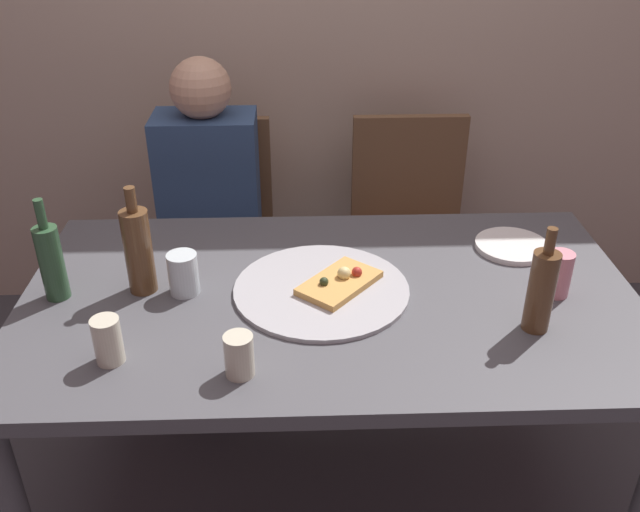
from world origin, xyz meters
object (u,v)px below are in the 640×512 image
at_px(tumbler_far, 239,355).
at_px(chair_right, 410,222).
at_px(tumbler_near, 183,274).
at_px(wine_glass, 108,341).
at_px(wine_bottle, 541,290).
at_px(plate_stack, 512,246).
at_px(beer_bottle, 51,261).
at_px(water_bottle, 138,250).
at_px(dining_table, 330,317).
at_px(pizza_slice_last, 340,282).
at_px(chair_left, 215,225).
at_px(soda_can, 559,274).
at_px(pizza_tray, 321,289).
at_px(guest_in_sweater, 208,213).

xyz_separation_m(tumbler_far, chair_right, (0.57, 1.17, -0.28)).
relative_size(tumbler_near, wine_glass, 1.00).
distance_m(wine_bottle, plate_stack, 0.41).
xyz_separation_m(wine_bottle, beer_bottle, (-1.19, 0.18, -0.00)).
bearing_deg(plate_stack, water_bottle, -169.79).
xyz_separation_m(dining_table, pizza_slice_last, (0.03, 0.02, 0.10)).
relative_size(plate_stack, chair_left, 0.24).
height_order(pizza_slice_last, chair_left, chair_left).
xyz_separation_m(wine_bottle, tumbler_far, (-0.70, -0.15, -0.06)).
bearing_deg(pizza_slice_last, soda_can, -4.35).
bearing_deg(dining_table, pizza_slice_last, 36.66).
relative_size(dining_table, pizza_tray, 3.48).
relative_size(pizza_slice_last, chair_left, 0.28).
bearing_deg(wine_bottle, water_bottle, 168.00).
bearing_deg(dining_table, tumbler_far, -123.97).
bearing_deg(wine_glass, tumbler_far, -10.83).
xyz_separation_m(chair_right, guest_in_sweater, (-0.76, -0.15, 0.13)).
distance_m(pizza_slice_last, guest_in_sweater, 0.82).
distance_m(beer_bottle, wine_glass, 0.34).
distance_m(dining_table, soda_can, 0.60).
bearing_deg(wine_bottle, tumbler_far, -168.13).
bearing_deg(tumbler_far, water_bottle, 127.92).
bearing_deg(tumbler_far, guest_in_sweater, 100.45).
distance_m(water_bottle, chair_right, 1.23).
relative_size(wine_bottle, water_bottle, 0.92).
bearing_deg(pizza_slice_last, chair_left, 117.16).
bearing_deg(pizza_slice_last, plate_stack, 21.61).
relative_size(dining_table, chair_left, 1.79).
bearing_deg(guest_in_sweater, pizza_tray, 118.71).
distance_m(pizza_slice_last, wine_glass, 0.61).
xyz_separation_m(beer_bottle, chair_right, (1.06, 0.84, -0.34)).
xyz_separation_m(dining_table, pizza_tray, (-0.02, 0.01, 0.08)).
xyz_separation_m(pizza_slice_last, water_bottle, (-0.52, 0.02, 0.10)).
bearing_deg(guest_in_sweater, soda_can, 143.67).
height_order(pizza_slice_last, guest_in_sweater, guest_in_sweater).
relative_size(chair_left, chair_right, 1.00).
height_order(water_bottle, chair_right, water_bottle).
bearing_deg(wine_glass, guest_in_sweater, 83.71).
bearing_deg(guest_in_sweater, tumbler_far, 100.45).
relative_size(pizza_tray, pizza_slice_last, 1.84).
xyz_separation_m(tumbler_near, wine_glass, (-0.13, -0.28, -0.00)).
bearing_deg(chair_left, guest_in_sweater, 90.00).
relative_size(beer_bottle, plate_stack, 1.30).
xyz_separation_m(water_bottle, wine_glass, (-0.02, -0.30, -0.06)).
distance_m(tumbler_near, wine_glass, 0.31).
bearing_deg(plate_stack, chair_right, 106.68).
bearing_deg(plate_stack, dining_table, -157.53).
relative_size(plate_stack, guest_in_sweater, 0.18).
height_order(water_bottle, chair_left, water_bottle).
bearing_deg(water_bottle, guest_in_sweater, 82.46).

